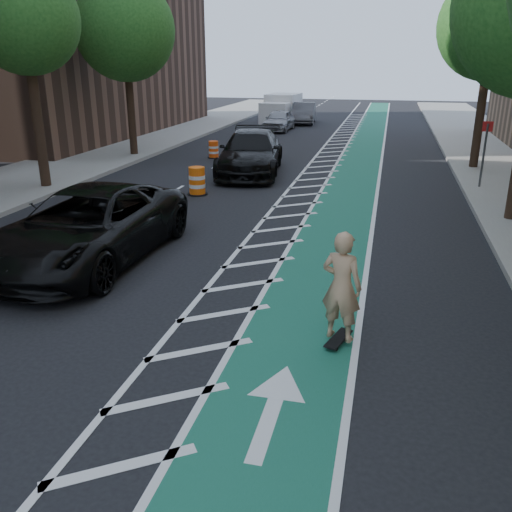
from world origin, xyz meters
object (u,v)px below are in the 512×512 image
(skateboarder, at_px, (342,286))
(suv_far, at_px, (251,153))
(suv_near, at_px, (89,226))
(barrel_a, at_px, (197,182))

(skateboarder, relative_size, suv_far, 0.31)
(suv_near, distance_m, suv_far, 11.16)
(suv_far, bearing_deg, barrel_a, -109.92)
(skateboarder, height_order, barrel_a, skateboarder)
(suv_far, distance_m, barrel_a, 4.28)
(suv_near, height_order, suv_far, suv_far)
(suv_near, height_order, barrel_a, suv_near)
(skateboarder, xyz_separation_m, suv_near, (-6.10, 2.67, -0.19))
(skateboarder, height_order, suv_far, skateboarder)
(skateboarder, bearing_deg, suv_far, -52.62)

